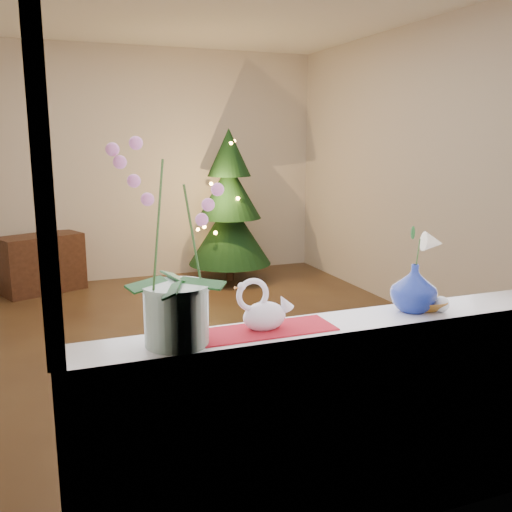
{
  "coord_description": "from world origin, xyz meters",
  "views": [
    {
      "loc": [
        -1.1,
        -4.33,
        1.66
      ],
      "look_at": [
        0.03,
        -1.4,
        1.01
      ],
      "focal_mm": 40.0,
      "sensor_mm": 36.0,
      "label": 1
    }
  ],
  "objects_px": {
    "paperweight": "(441,304)",
    "side_table": "(42,264)",
    "amber_dish": "(422,305)",
    "blue_vase": "(414,284)",
    "xmas_tree": "(229,206)",
    "orchid_pot": "(174,244)",
    "swan": "(264,305)"
  },
  "relations": [
    {
      "from": "paperweight",
      "to": "side_table",
      "type": "distance_m",
      "value": 4.92
    },
    {
      "from": "swan",
      "to": "blue_vase",
      "type": "relative_size",
      "value": 0.99
    },
    {
      "from": "paperweight",
      "to": "amber_dish",
      "type": "bearing_deg",
      "value": 131.83
    },
    {
      "from": "orchid_pot",
      "to": "swan",
      "type": "xyz_separation_m",
      "value": [
        0.36,
        0.03,
        -0.27
      ]
    },
    {
      "from": "orchid_pot",
      "to": "paperweight",
      "type": "distance_m",
      "value": 1.2
    },
    {
      "from": "blue_vase",
      "to": "xmas_tree",
      "type": "relative_size",
      "value": 0.13
    },
    {
      "from": "swan",
      "to": "xmas_tree",
      "type": "height_order",
      "value": "xmas_tree"
    },
    {
      "from": "blue_vase",
      "to": "side_table",
      "type": "bearing_deg",
      "value": 108.02
    },
    {
      "from": "amber_dish",
      "to": "xmas_tree",
      "type": "distance_m",
      "value": 4.33
    },
    {
      "from": "swan",
      "to": "amber_dish",
      "type": "bearing_deg",
      "value": 20.78
    },
    {
      "from": "swan",
      "to": "paperweight",
      "type": "height_order",
      "value": "swan"
    },
    {
      "from": "amber_dish",
      "to": "xmas_tree",
      "type": "bearing_deg",
      "value": 82.66
    },
    {
      "from": "swan",
      "to": "paperweight",
      "type": "bearing_deg",
      "value": 16.43
    },
    {
      "from": "paperweight",
      "to": "blue_vase",
      "type": "bearing_deg",
      "value": 152.9
    },
    {
      "from": "orchid_pot",
      "to": "blue_vase",
      "type": "distance_m",
      "value": 1.08
    },
    {
      "from": "swan",
      "to": "paperweight",
      "type": "xyz_separation_m",
      "value": [
        0.8,
        -0.06,
        -0.07
      ]
    },
    {
      "from": "blue_vase",
      "to": "xmas_tree",
      "type": "distance_m",
      "value": 4.35
    },
    {
      "from": "swan",
      "to": "xmas_tree",
      "type": "distance_m",
      "value": 4.49
    },
    {
      "from": "amber_dish",
      "to": "side_table",
      "type": "xyz_separation_m",
      "value": [
        -1.53,
        4.55,
        -0.63
      ]
    },
    {
      "from": "orchid_pot",
      "to": "swan",
      "type": "height_order",
      "value": "orchid_pot"
    },
    {
      "from": "swan",
      "to": "amber_dish",
      "type": "relative_size",
      "value": 1.38
    },
    {
      "from": "blue_vase",
      "to": "paperweight",
      "type": "bearing_deg",
      "value": -27.1
    },
    {
      "from": "orchid_pot",
      "to": "blue_vase",
      "type": "bearing_deg",
      "value": 1.48
    },
    {
      "from": "amber_dish",
      "to": "xmas_tree",
      "type": "xyz_separation_m",
      "value": [
        0.55,
        4.3,
        -0.05
      ]
    },
    {
      "from": "blue_vase",
      "to": "side_table",
      "type": "distance_m",
      "value": 4.84
    },
    {
      "from": "amber_dish",
      "to": "paperweight",
      "type": "bearing_deg",
      "value": -48.17
    },
    {
      "from": "orchid_pot",
      "to": "side_table",
      "type": "height_order",
      "value": "orchid_pot"
    },
    {
      "from": "amber_dish",
      "to": "blue_vase",
      "type": "bearing_deg",
      "value": -172.58
    },
    {
      "from": "side_table",
      "to": "blue_vase",
      "type": "bearing_deg",
      "value": -94.16
    },
    {
      "from": "xmas_tree",
      "to": "side_table",
      "type": "relative_size",
      "value": 2.11
    },
    {
      "from": "paperweight",
      "to": "orchid_pot",
      "type": "bearing_deg",
      "value": 178.67
    },
    {
      "from": "blue_vase",
      "to": "xmas_tree",
      "type": "xyz_separation_m",
      "value": [
        0.6,
        4.3,
        -0.15
      ]
    }
  ]
}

